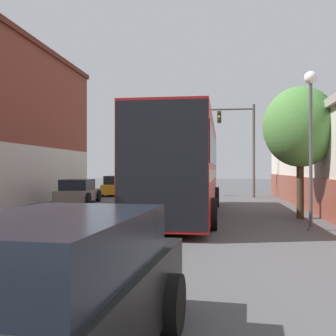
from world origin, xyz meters
TOP-DOWN VIEW (x-y plane):
  - lane_center_line at (0.00, 15.43)m, footprint 0.14×42.86m
  - bus at (2.15, 15.83)m, footprint 2.81×12.03m
  - hatchback_foreground at (2.22, 3.06)m, footprint 2.13×4.77m
  - parked_car_left_near at (-4.20, 20.77)m, footprint 2.15×3.98m
  - parked_car_left_mid at (-3.81, 27.53)m, footprint 2.42×4.11m
  - traffic_signal_gantry at (3.49, 26.84)m, footprint 7.76×0.36m
  - street_lamp at (6.38, 12.41)m, footprint 0.39×0.39m
  - street_tree_near at (6.64, 15.45)m, footprint 2.78×2.50m

SIDE VIEW (x-z plane):
  - lane_center_line at x=0.00m, z-range 0.00..0.01m
  - parked_car_left_near at x=-4.20m, z-range -0.03..1.30m
  - parked_car_left_mid at x=-3.81m, z-range -0.05..1.37m
  - hatchback_foreground at x=2.22m, z-range -0.03..1.43m
  - bus at x=2.15m, z-range 0.22..3.94m
  - street_lamp at x=6.38m, z-range 0.80..5.67m
  - street_tree_near at x=6.64m, z-range 0.96..5.99m
  - traffic_signal_gantry at x=3.49m, z-range 1.41..7.66m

